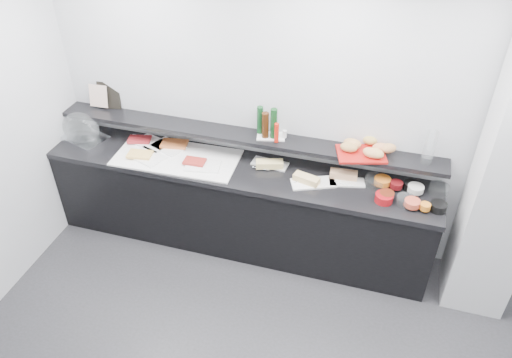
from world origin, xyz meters
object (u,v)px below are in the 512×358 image
(condiment_tray, at_px, (271,136))
(bread_tray, at_px, (361,154))
(framed_print, at_px, (109,95))
(cloche_base, at_px, (85,138))
(sandwich_plate_mid, at_px, (313,183))
(carafe, at_px, (429,147))

(condiment_tray, height_order, bread_tray, bread_tray)
(framed_print, xyz_separation_m, bread_tray, (2.47, -0.15, -0.12))
(cloche_base, xyz_separation_m, condiment_tray, (1.84, 0.19, 0.24))
(cloche_base, bearing_deg, framed_print, 74.51)
(cloche_base, height_order, sandwich_plate_mid, cloche_base)
(sandwich_plate_mid, bearing_deg, framed_print, 147.58)
(sandwich_plate_mid, bearing_deg, carafe, -9.29)
(cloche_base, xyz_separation_m, bread_tray, (2.65, 0.12, 0.24))
(framed_print, height_order, condiment_tray, framed_print)
(sandwich_plate_mid, xyz_separation_m, carafe, (0.89, 0.22, 0.39))
(sandwich_plate_mid, height_order, carafe, carafe)
(sandwich_plate_mid, relative_size, condiment_tray, 1.54)
(sandwich_plate_mid, bearing_deg, condiment_tray, 127.77)
(sandwich_plate_mid, relative_size, carafe, 1.28)
(framed_print, xyz_separation_m, carafe, (3.00, -0.11, 0.02))
(condiment_tray, distance_m, carafe, 1.35)
(bread_tray, bearing_deg, sandwich_plate_mid, -168.97)
(cloche_base, distance_m, bread_tray, 2.66)
(framed_print, bearing_deg, bread_tray, -10.69)
(framed_print, bearing_deg, sandwich_plate_mid, -16.21)
(bread_tray, bearing_deg, cloche_base, 166.31)
(cloche_base, relative_size, sandwich_plate_mid, 1.16)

